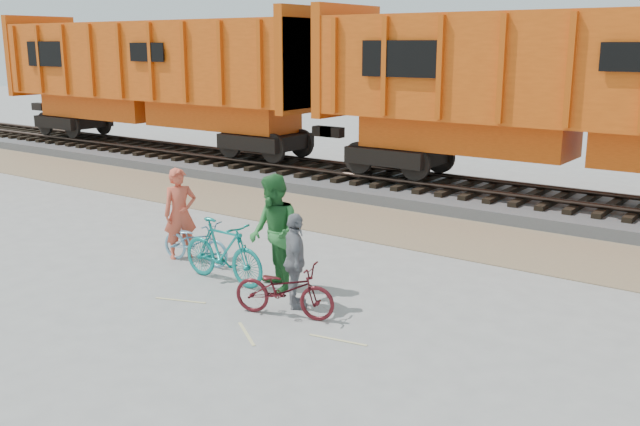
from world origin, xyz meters
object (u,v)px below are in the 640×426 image
at_px(hopper_car_center, 589,92).
at_px(hopper_car_left, 156,76).
at_px(bicycle_teal, 223,251).
at_px(bicycle_blue, 196,242).
at_px(person_man, 274,233).
at_px(person_solo, 180,214).
at_px(bicycle_maroon, 284,290).
at_px(person_woman, 295,261).

bearing_deg(hopper_car_center, hopper_car_left, 180.00).
height_order(hopper_car_left, bicycle_teal, hopper_car_left).
bearing_deg(bicycle_blue, person_man, -101.10).
xyz_separation_m(bicycle_teal, person_solo, (-1.69, 0.59, 0.33)).
height_order(bicycle_teal, person_man, person_man).
distance_m(hopper_car_left, bicycle_blue, 13.34).
bearing_deg(bicycle_blue, hopper_car_center, -33.86).
xyz_separation_m(hopper_car_center, bicycle_maroon, (-1.70, -9.32, -2.58)).
xyz_separation_m(person_solo, person_man, (2.69, -0.39, 0.11)).
bearing_deg(person_woman, hopper_car_left, 12.76).
xyz_separation_m(bicycle_blue, person_woman, (2.98, -0.73, 0.35)).
xyz_separation_m(bicycle_blue, bicycle_teal, (1.19, -0.49, 0.15)).
bearing_deg(person_woman, bicycle_teal, 39.22).
bearing_deg(person_man, hopper_car_center, 105.50).
bearing_deg(bicycle_teal, person_woman, -95.90).
xyz_separation_m(hopper_car_left, bicycle_maroon, (13.30, -9.32, -2.58)).
relative_size(bicycle_teal, person_man, 0.94).
bearing_deg(person_man, person_woman, 3.58).
distance_m(bicycle_blue, person_solo, 0.70).
bearing_deg(hopper_car_center, person_solo, -123.19).
bearing_deg(bicycle_blue, hopper_car_left, 47.75).
bearing_deg(bicycle_teal, person_man, -77.01).
relative_size(bicycle_blue, person_solo, 0.89).
height_order(bicycle_teal, person_solo, person_solo).
bearing_deg(person_solo, hopper_car_center, -3.26).
bearing_deg(person_woman, person_solo, 33.40).
relative_size(hopper_car_left, hopper_car_center, 1.00).
bearing_deg(bicycle_teal, hopper_car_left, 54.41).
bearing_deg(person_man, person_solo, -155.74).
relative_size(hopper_car_left, bicycle_maroon, 8.60).
relative_size(person_solo, person_woman, 1.16).
distance_m(hopper_car_center, bicycle_teal, 9.71).
xyz_separation_m(bicycle_blue, person_solo, (-0.50, 0.10, 0.47)).
bearing_deg(bicycle_blue, bicycle_teal, -115.94).
height_order(hopper_car_center, person_woman, hopper_car_center).
xyz_separation_m(bicycle_blue, bicycle_maroon, (3.08, -1.13, 0.01)).
distance_m(hopper_car_left, hopper_car_center, 15.00).
distance_m(hopper_car_center, person_solo, 9.89).
xyz_separation_m(bicycle_teal, person_woman, (1.79, -0.24, 0.21)).
bearing_deg(person_solo, bicycle_blue, -71.38).
relative_size(bicycle_blue, person_woman, 1.03).
height_order(bicycle_blue, bicycle_maroon, bicycle_maroon).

